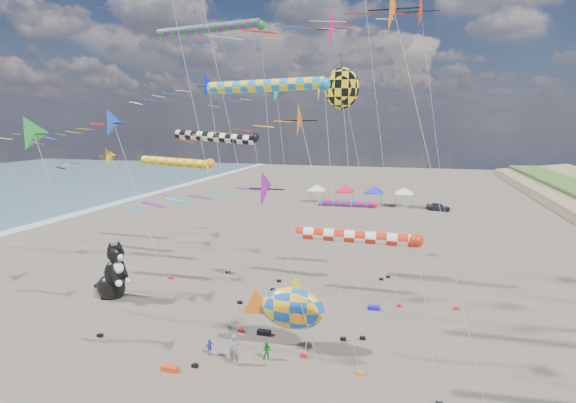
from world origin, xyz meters
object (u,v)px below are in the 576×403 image
(child_blue, at_px, (210,347))
(parked_car, at_px, (438,207))
(fish_inflatable, at_px, (292,308))
(person_adult, at_px, (235,350))
(child_green, at_px, (267,351))
(cat_inflatable, at_px, (113,269))

(child_blue, distance_m, parked_car, 54.39)
(fish_inflatable, height_order, parked_car, fish_inflatable)
(person_adult, height_order, child_blue, person_adult)
(child_green, relative_size, parked_car, 0.31)
(child_blue, bearing_deg, parked_car, 23.32)
(fish_inflatable, xyz_separation_m, parked_car, (11.30, 49.76, -2.00))
(fish_inflatable, distance_m, child_blue, 5.54)
(child_blue, bearing_deg, cat_inflatable, 101.26)
(fish_inflatable, xyz_separation_m, child_green, (-1.03, -1.89, -2.06))
(child_green, bearing_deg, fish_inflatable, 56.15)
(child_green, xyz_separation_m, parked_car, (12.33, 51.66, 0.06))
(child_green, distance_m, child_blue, 3.58)
(person_adult, xyz_separation_m, child_blue, (-1.91, 0.65, -0.40))
(fish_inflatable, height_order, child_green, fish_inflatable)
(fish_inflatable, bearing_deg, person_adult, -132.84)
(cat_inflatable, height_order, child_green, cat_inflatable)
(person_adult, bearing_deg, child_blue, 144.59)
(person_adult, xyz_separation_m, child_green, (1.66, 1.01, -0.34))
(cat_inflatable, relative_size, person_adult, 2.65)
(cat_inflatable, relative_size, child_blue, 4.69)
(person_adult, height_order, child_green, person_adult)
(cat_inflatable, relative_size, child_green, 4.21)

